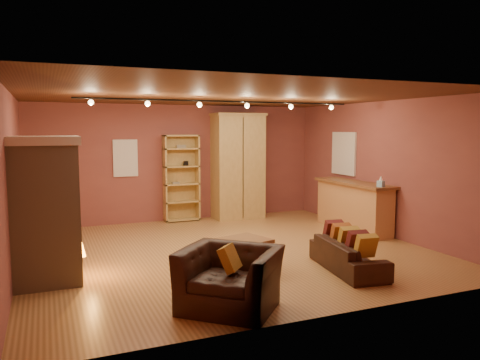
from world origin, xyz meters
name	(u,v)px	position (x,y,z in m)	size (l,w,h in m)	color
floor	(228,251)	(0.00, 0.00, 0.00)	(7.00, 7.00, 0.00)	olive
ceiling	(228,96)	(0.00, 0.00, 2.80)	(7.00, 7.00, 0.00)	#55311A
back_wall	(180,163)	(0.00, 3.25, 1.40)	(7.00, 0.02, 2.80)	brown
left_wall	(12,184)	(-3.50, 0.00, 1.40)	(0.02, 6.50, 2.80)	brown
right_wall	(384,169)	(3.50, 0.00, 1.40)	(0.02, 6.50, 2.80)	brown
fireplace	(46,210)	(-3.04, -0.60, 1.06)	(1.01, 0.98, 2.12)	tan
back_window	(125,158)	(-1.30, 3.23, 1.55)	(0.56, 0.04, 0.86)	white
bookcase	(181,177)	(-0.01, 3.14, 1.06)	(0.85, 0.33, 2.09)	tan
armoire	(238,166)	(1.40, 2.92, 1.31)	(1.28, 0.72, 2.61)	tan
bar_counter	(353,206)	(3.20, 0.62, 0.55)	(0.60, 2.24, 1.07)	tan
tissue_box	(381,182)	(3.15, -0.33, 1.16)	(0.17, 0.17, 0.23)	#8ABBDD
right_window	(344,153)	(3.47, 1.40, 1.65)	(0.05, 0.90, 1.00)	white
loveseat	(348,249)	(1.32, -1.82, 0.34)	(0.72, 1.68, 0.71)	black
armchair	(230,268)	(-0.97, -2.57, 0.51)	(1.37, 1.34, 1.01)	black
coffee_table	(245,243)	(-0.19, -1.20, 0.43)	(0.84, 0.84, 0.51)	brown
track_rail	(224,103)	(0.00, 0.20, 2.69)	(5.20, 0.09, 0.13)	black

